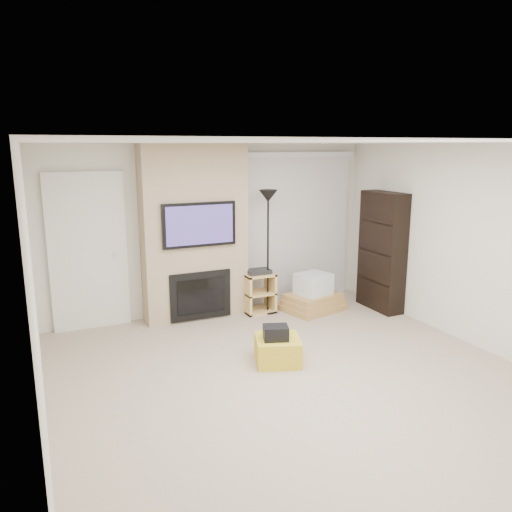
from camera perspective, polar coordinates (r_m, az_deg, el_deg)
name	(u,v)px	position (r m, az deg, el deg)	size (l,w,h in m)	color
floor	(303,384)	(5.47, 5.41, -14.40)	(5.00, 5.50, 0.00)	tan
ceiling	(309,142)	(4.88, 6.02, 12.80)	(5.00, 5.50, 0.00)	white
wall_back	(213,229)	(7.48, -4.95, 3.10)	(5.00, 2.50, 0.00)	silver
wall_left	(34,302)	(4.38, -24.00, -4.79)	(5.50, 2.50, 0.00)	silver
wall_right	(485,249)	(6.62, 24.75, 0.75)	(5.50, 2.50, 0.00)	silver
hvac_vent	(303,143)	(5.77, 5.41, 12.74)	(0.35, 0.18, 0.01)	silver
ottoman	(278,350)	(5.89, 2.49, -10.68)	(0.50, 0.50, 0.30)	gold
black_bag	(276,333)	(5.76, 2.27, -8.75)	(0.28, 0.22, 0.16)	black
fireplace_wall	(195,234)	(7.18, -7.01, 2.53)	(1.50, 0.47, 2.50)	tan
entry_door	(88,253)	(7.09, -18.63, 0.35)	(1.02, 0.11, 2.14)	silver
vertical_blinds	(297,222)	(8.00, 4.67, 3.89)	(1.98, 0.10, 2.37)	silver
floor_lamp	(268,217)	(7.28, 1.39, 4.49)	(0.27, 0.27, 1.84)	black
av_stand	(258,290)	(7.52, 0.27, -3.88)	(0.45, 0.38, 0.66)	#E3B968
box_stack	(313,296)	(7.68, 6.54, -4.60)	(0.99, 0.83, 0.57)	tan
bookshelf	(382,251)	(7.79, 14.21, 0.51)	(0.30, 0.80, 1.80)	black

